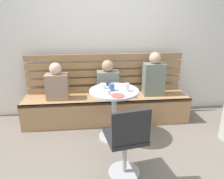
% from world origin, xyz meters
% --- Properties ---
extents(ground, '(8.00, 8.00, 0.00)m').
position_xyz_m(ground, '(0.00, 0.00, 0.00)').
color(ground, '#70665B').
extents(back_wall, '(5.20, 0.10, 2.90)m').
position_xyz_m(back_wall, '(0.00, 1.64, 1.45)').
color(back_wall, silver).
rests_on(back_wall, ground).
extents(booth_bench, '(2.70, 0.52, 0.44)m').
position_xyz_m(booth_bench, '(0.00, 1.20, 0.22)').
color(booth_bench, '#A87C51').
rests_on(booth_bench, ground).
extents(booth_backrest, '(2.65, 0.04, 0.66)m').
position_xyz_m(booth_backrest, '(0.00, 1.44, 0.78)').
color(booth_backrest, '#9A7249').
rests_on(booth_backrest, booth_bench).
extents(cafe_table, '(0.68, 0.68, 0.74)m').
position_xyz_m(cafe_table, '(0.06, 0.67, 0.52)').
color(cafe_table, '#ADADB2').
rests_on(cafe_table, ground).
extents(white_chair, '(0.46, 0.46, 0.85)m').
position_xyz_m(white_chair, '(0.10, -0.15, 0.46)').
color(white_chair, '#ADADB2').
rests_on(white_chair, ground).
extents(person_adult, '(0.34, 0.22, 0.72)m').
position_xyz_m(person_adult, '(0.78, 1.22, 0.76)').
color(person_adult, slate).
rests_on(person_adult, booth_bench).
extents(person_child_left, '(0.34, 0.22, 0.61)m').
position_xyz_m(person_child_left, '(0.02, 1.20, 0.71)').
color(person_child_left, slate).
rests_on(person_child_left, booth_bench).
extents(person_child_middle, '(0.34, 0.22, 0.59)m').
position_xyz_m(person_child_middle, '(-0.79, 1.19, 0.70)').
color(person_child_middle, '#9E7F6B').
rests_on(person_child_middle, booth_bench).
extents(cup_mug_blue, '(0.08, 0.08, 0.09)m').
position_xyz_m(cup_mug_blue, '(0.02, 0.65, 0.79)').
color(cup_mug_blue, '#3D5B9E').
rests_on(cup_mug_blue, cafe_table).
extents(cup_water_clear, '(0.07, 0.07, 0.11)m').
position_xyz_m(cup_water_clear, '(0.22, 0.60, 0.80)').
color(cup_water_clear, white).
rests_on(cup_water_clear, cafe_table).
extents(cup_espresso_small, '(0.06, 0.06, 0.05)m').
position_xyz_m(cup_espresso_small, '(-0.04, 0.52, 0.77)').
color(cup_espresso_small, silver).
rests_on(cup_espresso_small, cafe_table).
extents(cup_ceramic_white, '(0.08, 0.08, 0.07)m').
position_xyz_m(cup_ceramic_white, '(-0.09, 0.75, 0.78)').
color(cup_ceramic_white, white).
rests_on(cup_ceramic_white, cafe_table).
extents(plate_small, '(0.17, 0.17, 0.01)m').
position_xyz_m(plate_small, '(0.08, 0.43, 0.75)').
color(plate_small, '#DB4C42').
rests_on(plate_small, cafe_table).
extents(phone_on_table, '(0.07, 0.14, 0.01)m').
position_xyz_m(phone_on_table, '(0.01, 0.91, 0.74)').
color(phone_on_table, black).
rests_on(phone_on_table, cafe_table).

